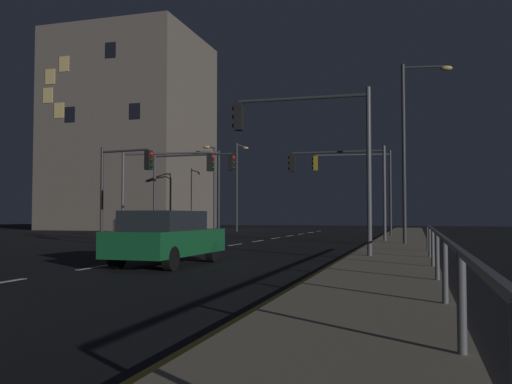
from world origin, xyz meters
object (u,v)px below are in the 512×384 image
(street_lamp_median, at_px, (411,136))
(traffic_light_near_right, at_px, (189,176))
(traffic_light_far_right, at_px, (124,175))
(street_lamp_far_end, at_px, (213,180))
(car, at_px, (167,237))
(building_distant, at_px, (132,134))
(traffic_light_far_center, at_px, (339,173))
(street_lamp_corner, at_px, (238,179))
(traffic_light_mid_right, at_px, (356,175))
(traffic_light_overhead_east, at_px, (164,175))
(street_lamp_mid_block, at_px, (214,183))
(traffic_light_near_left, at_px, (307,137))

(street_lamp_median, bearing_deg, traffic_light_near_right, 164.43)
(traffic_light_far_right, relative_size, street_lamp_median, 0.58)
(traffic_light_far_right, height_order, street_lamp_far_end, street_lamp_far_end)
(car, xyz_separation_m, building_distant, (-22.12, 37.24, 9.35))
(street_lamp_median, bearing_deg, traffic_light_far_center, 147.97)
(street_lamp_corner, relative_size, building_distant, 0.39)
(traffic_light_mid_right, xyz_separation_m, traffic_light_overhead_east, (-9.35, -8.99, -0.45))
(street_lamp_far_end, bearing_deg, traffic_light_mid_right, -24.46)
(street_lamp_median, height_order, street_lamp_far_end, street_lamp_median)
(street_lamp_mid_block, bearing_deg, car, -71.87)
(car, relative_size, traffic_light_near_left, 0.81)
(building_distant, bearing_deg, traffic_light_near_left, -52.84)
(traffic_light_far_center, height_order, street_lamp_far_end, street_lamp_far_end)
(street_lamp_mid_block, bearing_deg, traffic_light_far_center, -46.67)
(building_distant, bearing_deg, car, -59.29)
(traffic_light_mid_right, xyz_separation_m, building_distant, (-25.24, 15.74, 6.08))
(traffic_light_near_left, relative_size, building_distant, 0.27)
(traffic_light_far_center, bearing_deg, building_distant, 137.77)
(street_lamp_far_end, xyz_separation_m, building_distant, (-13.20, 10.26, 5.88))
(traffic_light_far_right, bearing_deg, street_lamp_mid_block, 95.82)
(traffic_light_near_right, height_order, traffic_light_near_left, traffic_light_near_left)
(traffic_light_overhead_east, bearing_deg, car, -63.53)
(traffic_light_far_right, relative_size, street_lamp_far_end, 0.69)
(traffic_light_far_right, xyz_separation_m, street_lamp_mid_block, (-1.75, 17.20, 0.68))
(traffic_light_mid_right, relative_size, traffic_light_near_right, 1.04)
(traffic_light_near_left, distance_m, building_distant, 42.69)
(street_lamp_corner, bearing_deg, street_lamp_mid_block, -93.39)
(car, relative_size, street_lamp_far_end, 0.63)
(car, xyz_separation_m, street_lamp_far_end, (-8.92, 26.98, 3.47))
(traffic_light_far_right, bearing_deg, traffic_light_near_right, 80.58)
(traffic_light_near_right, distance_m, street_lamp_far_end, 11.63)
(traffic_light_mid_right, height_order, street_lamp_mid_block, street_lamp_mid_block)
(traffic_light_mid_right, xyz_separation_m, street_lamp_far_end, (-12.04, 5.48, 0.20))
(traffic_light_mid_right, relative_size, traffic_light_far_center, 1.07)
(building_distant, bearing_deg, traffic_light_mid_right, -31.95)
(traffic_light_overhead_east, height_order, street_lamp_far_end, street_lamp_far_end)
(street_lamp_median, bearing_deg, traffic_light_near_left, -111.05)
(street_lamp_median, bearing_deg, traffic_light_far_right, -170.37)
(traffic_light_near_right, relative_size, traffic_light_near_left, 0.97)
(traffic_light_near_right, height_order, traffic_light_far_center, traffic_light_near_right)
(car, height_order, building_distant, building_distant)
(traffic_light_near_right, bearing_deg, traffic_light_far_center, -7.83)
(traffic_light_near_right, bearing_deg, street_lamp_far_end, 104.01)
(traffic_light_far_center, height_order, traffic_light_overhead_east, traffic_light_far_center)
(traffic_light_far_right, height_order, building_distant, building_distant)
(traffic_light_near_right, bearing_deg, street_lamp_mid_block, 103.61)
(traffic_light_far_right, bearing_deg, traffic_light_near_left, -30.70)
(car, distance_m, street_lamp_mid_block, 28.60)
(traffic_light_near_left, relative_size, street_lamp_corner, 0.69)
(car, relative_size, traffic_light_mid_right, 0.81)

